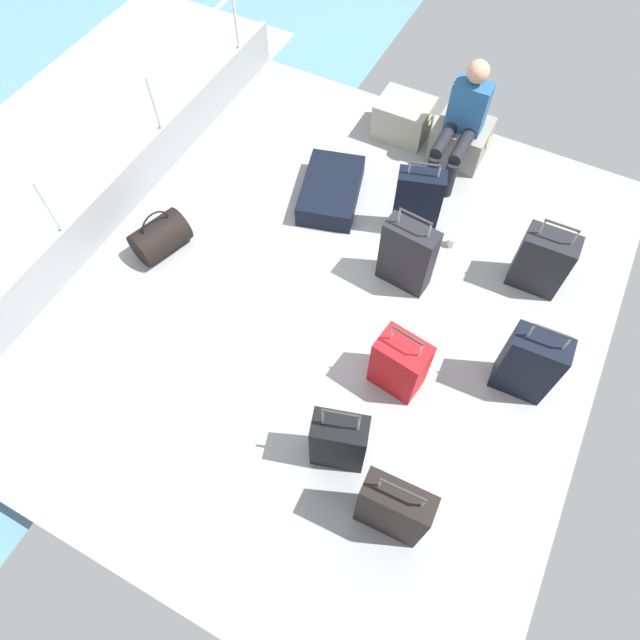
% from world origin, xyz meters
% --- Properties ---
extents(ground_plane, '(4.40, 5.20, 0.06)m').
position_xyz_m(ground_plane, '(0.00, 0.00, -0.03)').
color(ground_plane, '#939699').
extents(gunwale_port, '(0.06, 5.20, 0.45)m').
position_xyz_m(gunwale_port, '(-2.17, 0.00, 0.23)').
color(gunwale_port, '#939699').
rests_on(gunwale_port, ground_plane).
extents(railing_port, '(0.04, 4.20, 1.02)m').
position_xyz_m(railing_port, '(-2.17, 0.00, 0.78)').
color(railing_port, silver).
rests_on(railing_port, ground_plane).
extents(sea_wake, '(12.00, 12.00, 0.01)m').
position_xyz_m(sea_wake, '(-3.60, 0.00, -0.34)').
color(sea_wake, '#598C9E').
rests_on(sea_wake, ground_plane).
extents(cargo_crate_0, '(0.57, 0.44, 0.39)m').
position_xyz_m(cargo_crate_0, '(-0.30, 2.16, 0.19)').
color(cargo_crate_0, '#9E9989').
rests_on(cargo_crate_0, ground_plane).
extents(cargo_crate_1, '(0.55, 0.48, 0.38)m').
position_xyz_m(cargo_crate_1, '(0.32, 2.13, 0.19)').
color(cargo_crate_1, gray).
rests_on(cargo_crate_1, ground_plane).
extents(passenger_seated, '(0.34, 0.66, 1.08)m').
position_xyz_m(passenger_seated, '(0.32, 1.95, 0.56)').
color(passenger_seated, '#26598C').
rests_on(passenger_seated, ground_plane).
extents(suitcase_0, '(0.41, 0.24, 0.84)m').
position_xyz_m(suitcase_0, '(1.62, -0.06, 0.34)').
color(suitcase_0, black).
rests_on(suitcase_0, ground_plane).
extents(suitcase_1, '(0.46, 0.24, 0.84)m').
position_xyz_m(suitcase_1, '(0.44, 0.45, 0.34)').
color(suitcase_1, black).
rests_on(suitcase_1, ground_plane).
extents(suitcase_2, '(0.42, 0.31, 0.73)m').
position_xyz_m(suitcase_2, '(0.77, -0.46, 0.28)').
color(suitcase_2, red).
rests_on(suitcase_2, ground_plane).
extents(suitcase_3, '(0.44, 0.30, 0.80)m').
position_xyz_m(suitcase_3, '(0.29, 1.03, 0.34)').
color(suitcase_3, black).
rests_on(suitcase_3, ground_plane).
extents(suitcase_4, '(0.45, 0.20, 0.86)m').
position_xyz_m(suitcase_4, '(1.14, -1.47, 0.36)').
color(suitcase_4, black).
rests_on(suitcase_4, ground_plane).
extents(suitcase_5, '(0.43, 0.26, 0.76)m').
position_xyz_m(suitcase_5, '(1.45, 0.94, 0.30)').
color(suitcase_5, black).
rests_on(suitcase_5, ground_plane).
extents(suitcase_6, '(0.42, 0.31, 0.83)m').
position_xyz_m(suitcase_6, '(0.63, -1.21, 0.30)').
color(suitcase_6, black).
rests_on(suitcase_6, ground_plane).
extents(suitcase_7, '(0.71, 0.92, 0.21)m').
position_xyz_m(suitcase_7, '(-0.54, 1.01, 0.11)').
color(suitcase_7, black).
rests_on(suitcase_7, ground_plane).
extents(duffel_bag, '(0.45, 0.55, 0.46)m').
position_xyz_m(duffel_bag, '(-1.61, -0.22, 0.16)').
color(duffel_bag, black).
rests_on(duffel_bag, ground_plane).
extents(paper_cup, '(0.08, 0.08, 0.10)m').
position_xyz_m(paper_cup, '(0.68, 1.00, 0.05)').
color(paper_cup, white).
rests_on(paper_cup, ground_plane).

